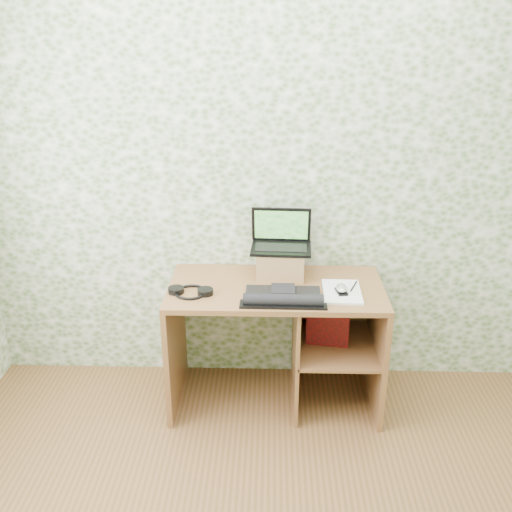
{
  "coord_description": "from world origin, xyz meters",
  "views": [
    {
      "loc": [
        -0.03,
        -1.43,
        2.12
      ],
      "look_at": [
        -0.11,
        1.39,
        0.95
      ],
      "focal_mm": 40.0,
      "sensor_mm": 36.0,
      "label": 1
    }
  ],
  "objects_px": {
    "desk": "(289,326)",
    "notepad": "(342,292)",
    "keyboard": "(283,297)",
    "laptop": "(281,239)",
    "riser": "(281,263)"
  },
  "relations": [
    {
      "from": "desk",
      "to": "notepad",
      "type": "relative_size",
      "value": 4.11
    },
    {
      "from": "laptop",
      "to": "notepad",
      "type": "bearing_deg",
      "value": -34.92
    },
    {
      "from": "riser",
      "to": "laptop",
      "type": "height_order",
      "value": "laptop"
    },
    {
      "from": "riser",
      "to": "laptop",
      "type": "bearing_deg",
      "value": 90.0
    },
    {
      "from": "riser",
      "to": "laptop",
      "type": "distance_m",
      "value": 0.14
    },
    {
      "from": "laptop",
      "to": "riser",
      "type": "bearing_deg",
      "value": -87.11
    },
    {
      "from": "desk",
      "to": "notepad",
      "type": "xyz_separation_m",
      "value": [
        0.28,
        -0.1,
        0.28
      ]
    },
    {
      "from": "keyboard",
      "to": "notepad",
      "type": "height_order",
      "value": "keyboard"
    },
    {
      "from": "laptop",
      "to": "notepad",
      "type": "relative_size",
      "value": 1.2
    },
    {
      "from": "keyboard",
      "to": "notepad",
      "type": "bearing_deg",
      "value": 17.64
    },
    {
      "from": "laptop",
      "to": "keyboard",
      "type": "distance_m",
      "value": 0.4
    },
    {
      "from": "desk",
      "to": "laptop",
      "type": "relative_size",
      "value": 3.42
    },
    {
      "from": "desk",
      "to": "laptop",
      "type": "height_order",
      "value": "laptop"
    },
    {
      "from": "riser",
      "to": "keyboard",
      "type": "relative_size",
      "value": 0.59
    },
    {
      "from": "desk",
      "to": "notepad",
      "type": "height_order",
      "value": "notepad"
    }
  ]
}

